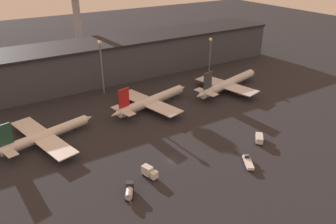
% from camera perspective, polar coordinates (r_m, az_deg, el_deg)
% --- Properties ---
extents(ground, '(600.00, 600.00, 0.00)m').
position_cam_1_polar(ground, '(111.94, 0.69, -8.49)').
color(ground, '#26262B').
extents(terminal_building, '(236.53, 28.89, 20.74)m').
position_cam_1_polar(terminal_building, '(180.02, -14.50, 8.19)').
color(terminal_building, '#3D424C').
rests_on(terminal_building, ground).
extents(airplane_0, '(39.89, 38.09, 12.72)m').
position_cam_1_polar(airplane_0, '(128.40, -20.64, -3.79)').
color(airplane_0, white).
rests_on(airplane_0, ground).
extents(airplane_1, '(44.49, 35.42, 13.62)m').
position_cam_1_polar(airplane_1, '(146.85, -2.97, 1.95)').
color(airplane_1, silver).
rests_on(airplane_1, ground).
extents(airplane_2, '(49.43, 33.91, 14.11)m').
position_cam_1_polar(airplane_2, '(167.90, 10.40, 4.87)').
color(airplane_2, silver).
rests_on(airplane_2, ground).
extents(service_vehicle_0, '(5.84, 7.68, 2.41)m').
position_cam_1_polar(service_vehicle_0, '(112.41, 13.77, -8.50)').
color(service_vehicle_0, white).
rests_on(service_vehicle_0, ground).
extents(service_vehicle_1, '(4.75, 5.93, 3.42)m').
position_cam_1_polar(service_vehicle_1, '(97.53, -6.74, -13.46)').
color(service_vehicle_1, '#282D38').
rests_on(service_vehicle_1, ground).
extents(service_vehicle_2, '(3.71, 5.84, 3.65)m').
position_cam_1_polar(service_vehicle_2, '(103.76, -3.31, -10.36)').
color(service_vehicle_2, white).
rests_on(service_vehicle_2, ground).
extents(service_vehicle_3, '(6.22, 6.32, 2.77)m').
position_cam_1_polar(service_vehicle_3, '(125.87, 15.61, -4.43)').
color(service_vehicle_3, white).
rests_on(service_vehicle_3, ground).
extents(lamp_post_1, '(1.80, 1.80, 26.72)m').
position_cam_1_polar(lamp_post_1, '(159.97, -11.55, 8.67)').
color(lamp_post_1, slate).
rests_on(lamp_post_1, ground).
extents(lamp_post_2, '(1.80, 1.80, 19.53)m').
position_cam_1_polar(lamp_post_2, '(192.78, 7.37, 10.74)').
color(lamp_post_2, slate).
rests_on(lamp_post_2, ground).
extents(control_tower, '(9.00, 9.00, 47.38)m').
position_cam_1_polar(control_tower, '(213.30, -15.55, 15.53)').
color(control_tower, '#99999E').
rests_on(control_tower, ground).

